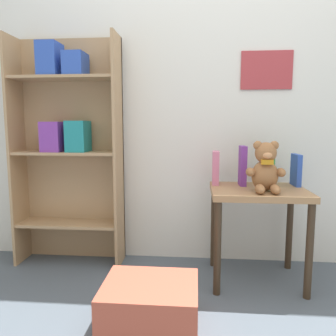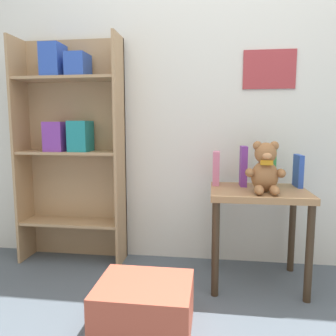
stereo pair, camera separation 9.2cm
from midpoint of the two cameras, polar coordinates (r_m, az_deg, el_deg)
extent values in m
cube|color=silver|center=(2.25, 8.03, 15.79)|extent=(4.80, 0.06, 2.50)
cube|color=#A8383D|center=(2.25, 15.65, 16.10)|extent=(0.32, 0.01, 0.24)
cube|color=tan|center=(2.41, -25.73, 2.46)|extent=(0.02, 0.23, 1.48)
cube|color=tan|center=(2.14, -9.85, 2.55)|extent=(0.02, 0.23, 1.48)
cube|color=tan|center=(2.35, -17.25, 2.75)|extent=(0.70, 0.02, 1.48)
cube|color=tan|center=(2.34, -17.78, -9.15)|extent=(0.66, 0.21, 0.02)
cube|color=tan|center=(2.25, -18.26, 2.53)|extent=(0.66, 0.21, 0.02)
cube|color=tan|center=(2.26, -18.77, 14.60)|extent=(0.66, 0.21, 0.02)
cube|color=#2D51B7|center=(2.30, -20.96, 17.21)|extent=(0.13, 0.16, 0.21)
cube|color=#2D51B7|center=(2.23, -16.97, 16.87)|extent=(0.13, 0.16, 0.14)
cube|color=purple|center=(2.27, -20.39, 5.13)|extent=(0.13, 0.16, 0.19)
cube|color=teal|center=(2.20, -16.52, 5.31)|extent=(0.13, 0.16, 0.20)
cube|color=#9E754C|center=(1.96, 14.15, -4.00)|extent=(0.54, 0.43, 0.04)
cylinder|color=#37291A|center=(1.83, 7.15, -13.74)|extent=(0.04, 0.04, 0.52)
cylinder|color=#37291A|center=(1.91, 22.12, -13.32)|extent=(0.04, 0.04, 0.52)
cylinder|color=#37291A|center=(2.18, 6.79, -10.18)|extent=(0.04, 0.04, 0.52)
cylinder|color=#37291A|center=(2.25, 19.30, -10.01)|extent=(0.04, 0.04, 0.52)
ellipsoid|color=#99663D|center=(1.88, 15.17, -1.31)|extent=(0.15, 0.11, 0.17)
sphere|color=#99663D|center=(1.86, 15.31, 2.55)|extent=(0.12, 0.12, 0.12)
sphere|color=#99663D|center=(1.85, 14.01, 3.85)|extent=(0.05, 0.05, 0.05)
sphere|color=#99663D|center=(1.87, 16.69, 3.78)|extent=(0.05, 0.05, 0.05)
ellipsoid|color=tan|center=(1.81, 15.58, 2.14)|extent=(0.05, 0.04, 0.04)
ellipsoid|color=#99663D|center=(1.85, 12.76, -0.70)|extent=(0.05, 0.09, 0.05)
ellipsoid|color=#99663D|center=(1.88, 17.75, -0.75)|extent=(0.05, 0.09, 0.05)
ellipsoid|color=#99663D|center=(1.80, 14.32, -3.59)|extent=(0.05, 0.10, 0.05)
ellipsoid|color=#99663D|center=(1.81, 16.82, -3.59)|extent=(0.05, 0.10, 0.05)
cube|color=#C68419|center=(1.82, 15.52, 1.00)|extent=(0.06, 0.02, 0.03)
cube|color=#D17093|center=(2.03, 7.02, 0.03)|extent=(0.04, 0.12, 0.20)
cube|color=purple|center=(2.02, 11.60, 0.39)|extent=(0.04, 0.11, 0.24)
cube|color=#33934C|center=(2.06, 15.95, 0.24)|extent=(0.05, 0.11, 0.23)
cube|color=#2D51B7|center=(2.10, 20.24, -0.33)|extent=(0.03, 0.13, 0.19)
cube|color=#AD4C38|center=(1.61, -4.87, -22.93)|extent=(0.42, 0.35, 0.22)
camera|label=1|loc=(0.05, -91.33, -0.18)|focal=35.00mm
camera|label=2|loc=(0.05, 88.67, 0.18)|focal=35.00mm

